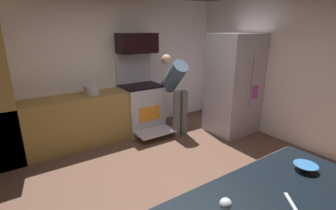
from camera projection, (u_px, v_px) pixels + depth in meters
name	position (u px, v px, depth m)	size (l,w,h in m)	color
ground_plane	(177.00, 187.00, 3.27)	(5.20, 4.80, 0.02)	brown
wall_back	(107.00, 67.00, 4.73)	(5.20, 0.12, 2.60)	silver
wall_right	(297.00, 72.00, 4.23)	(0.12, 4.80, 2.60)	silver
lower_cabinet_run	(68.00, 123.00, 4.22)	(2.40, 0.60, 0.90)	#A07A3D
oven_range	(141.00, 106.00, 4.95)	(0.76, 1.04, 1.56)	silver
microwave	(137.00, 43.00, 4.66)	(0.74, 0.38, 0.37)	black
refrigerator	(234.00, 84.00, 4.80)	(0.88, 0.80, 1.93)	#BAB0C0
person_cook	(176.00, 88.00, 4.70)	(0.31, 0.69, 1.53)	#5F5F5F
mixing_bowl_small	(305.00, 168.00, 1.99)	(0.18, 0.18, 0.06)	#316BAA
wine_glass_far	(226.00, 205.00, 1.42)	(0.07, 0.07, 0.17)	silver
knife_chef	(292.00, 205.00, 1.61)	(0.24, 0.02, 0.01)	#B7BABF
stock_pot	(92.00, 90.00, 4.31)	(0.26, 0.26, 0.16)	#C0B7BF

